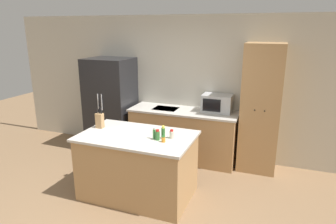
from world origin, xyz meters
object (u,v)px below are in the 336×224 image
spice_bottle_short_red (163,133)px  fire_extinguisher (89,136)px  pantry_cabinet (261,109)px  refrigerator (111,105)px  spice_bottle_pale_salt (172,134)px  spice_bottle_tall_dark (163,139)px  spice_bottle_amber_oil (158,135)px  microwave (217,103)px  knife_block (100,120)px  spice_bottle_green_herb (154,133)px

spice_bottle_short_red → fire_extinguisher: (-2.22, 1.37, -0.81)m
pantry_cabinet → refrigerator: bearing=-177.9°
spice_bottle_pale_salt → spice_bottle_tall_dark: bearing=-107.2°
fire_extinguisher → refrigerator: bearing=1.8°
spice_bottle_amber_oil → spice_bottle_pale_salt: size_ratio=1.20×
microwave → spice_bottle_tall_dark: 1.72m
refrigerator → spice_bottle_tall_dark: (1.71, -1.51, 0.06)m
knife_block → refrigerator: bearing=114.9°
spice_bottle_tall_dark → spice_bottle_short_red: bearing=112.6°
refrigerator → spice_bottle_amber_oil: bearing=-42.5°
refrigerator → microwave: bearing=4.5°
refrigerator → spice_bottle_short_red: 2.16m
pantry_cabinet → knife_block: bearing=-147.2°
microwave → fire_extinguisher: size_ratio=1.13×
microwave → knife_block: bearing=-134.6°
microwave → knife_block: (-1.45, -1.47, -0.04)m
spice_bottle_tall_dark → spice_bottle_pale_salt: size_ratio=0.68×
refrigerator → fire_extinguisher: (-0.56, -0.02, -0.71)m
spice_bottle_green_herb → pantry_cabinet: bearing=51.0°
spice_bottle_amber_oil → spice_bottle_pale_salt: bearing=39.7°
pantry_cabinet → spice_bottle_green_herb: pantry_cabinet is taller
knife_block → spice_bottle_amber_oil: bearing=-9.0°
spice_bottle_amber_oil → fire_extinguisher: spice_bottle_amber_oil is taller
microwave → spice_bottle_short_red: size_ratio=2.90×
knife_block → spice_bottle_short_red: 1.05m
spice_bottle_tall_dark → refrigerator: bearing=138.4°
spice_bottle_tall_dark → spice_bottle_green_herb: (-0.16, 0.07, 0.04)m
refrigerator → spice_bottle_green_herb: 2.12m
spice_bottle_amber_oil → spice_bottle_green_herb: (-0.06, 0.02, 0.01)m
refrigerator → spice_bottle_pale_salt: size_ratio=14.85×
refrigerator → fire_extinguisher: 0.91m
pantry_cabinet → spice_bottle_pale_salt: 1.78m
spice_bottle_tall_dark → knife_block: bearing=169.6°
spice_bottle_tall_dark → fire_extinguisher: bearing=146.6°
pantry_cabinet → spice_bottle_pale_salt: pantry_cabinet is taller
pantry_cabinet → spice_bottle_tall_dark: pantry_cabinet is taller
knife_block → spice_bottle_pale_salt: (1.15, -0.03, -0.06)m
pantry_cabinet → knife_block: 2.61m
microwave → spice_bottle_tall_dark: size_ratio=6.23×
pantry_cabinet → spice_bottle_green_herb: bearing=-129.0°
knife_block → spice_bottle_tall_dark: (1.10, -0.20, -0.08)m
refrigerator → knife_block: 1.45m
pantry_cabinet → spice_bottle_pale_salt: bearing=-125.9°
spice_bottle_tall_dark → spice_bottle_short_red: 0.14m
microwave → fire_extinguisher: microwave is taller
spice_bottle_green_herb → fire_extinguisher: size_ratio=0.36×
knife_block → spice_bottle_tall_dark: size_ratio=3.81×
microwave → refrigerator: bearing=-175.5°
spice_bottle_pale_salt → spice_bottle_green_herb: bearing=-153.5°
spice_bottle_pale_salt → fire_extinguisher: spice_bottle_pale_salt is taller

